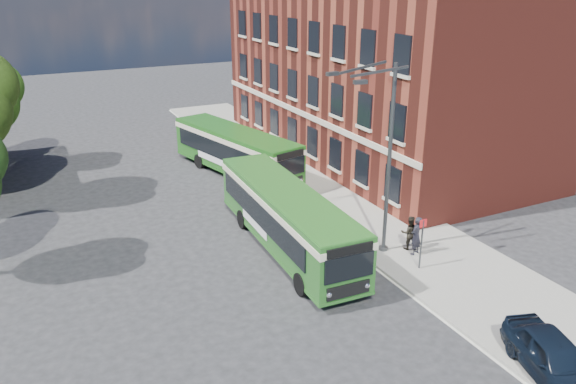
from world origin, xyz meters
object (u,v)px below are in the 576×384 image
bus_rear (236,148)px  bus_front (287,214)px  street_lamp (383,159)px  parked_car (554,358)px

bus_rear → bus_front: bearing=-99.0°
bus_front → bus_rear: same height
bus_front → street_lamp: bearing=-33.8°
street_lamp → bus_front: street_lamp is taller
street_lamp → parked_car: bearing=-90.2°
street_lamp → bus_front: bearing=146.2°
street_lamp → bus_rear: size_ratio=0.79×
bus_front → bus_rear: 11.33m
bus_rear → street_lamp: bearing=-82.3°
bus_front → parked_car: 12.90m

